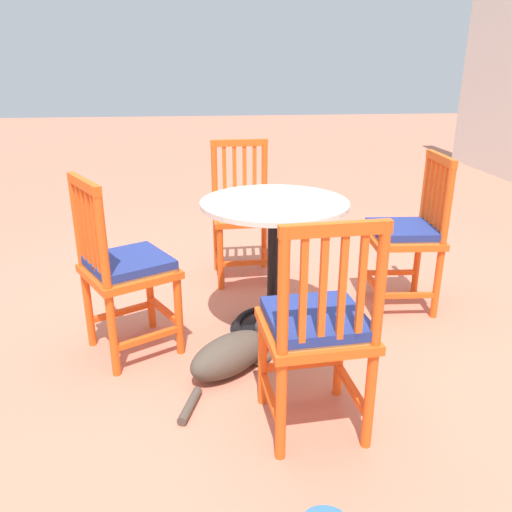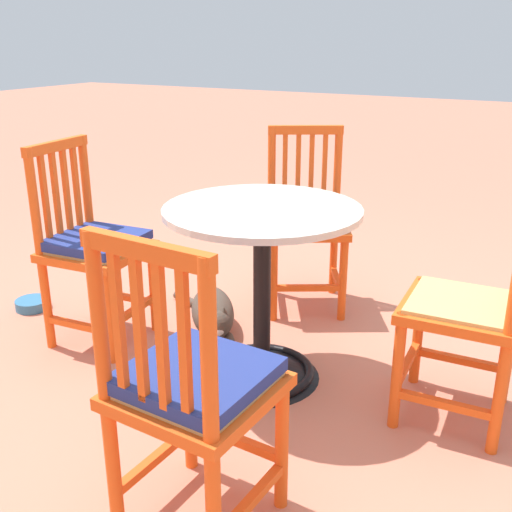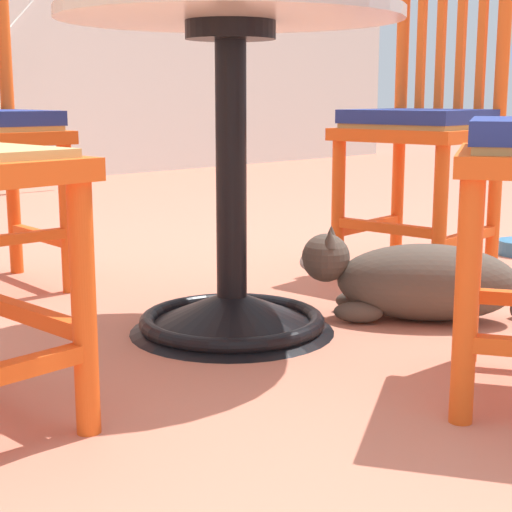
% 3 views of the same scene
% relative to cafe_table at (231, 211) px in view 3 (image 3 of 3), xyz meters
% --- Properties ---
extents(ground_plane, '(24.00, 24.00, 0.00)m').
position_rel_cafe_table_xyz_m(ground_plane, '(0.06, -0.07, -0.28)').
color(ground_plane, '#C6755B').
extents(cafe_table, '(0.76, 0.76, 0.73)m').
position_rel_cafe_table_xyz_m(cafe_table, '(0.00, 0.00, 0.00)').
color(cafe_table, black).
rests_on(cafe_table, ground_plane).
extents(orange_chair_facing_out, '(0.43, 0.43, 0.91)m').
position_rel_cafe_table_xyz_m(orange_chair_facing_out, '(0.83, 0.05, 0.16)').
color(orange_chair_facing_out, '#EA5619').
rests_on(orange_chair_facing_out, ground_plane).
extents(tabby_cat, '(0.59, 0.50, 0.23)m').
position_rel_cafe_table_xyz_m(tabby_cat, '(0.39, -0.23, -0.19)').
color(tabby_cat, '#4C4238').
rests_on(tabby_cat, ground_plane).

